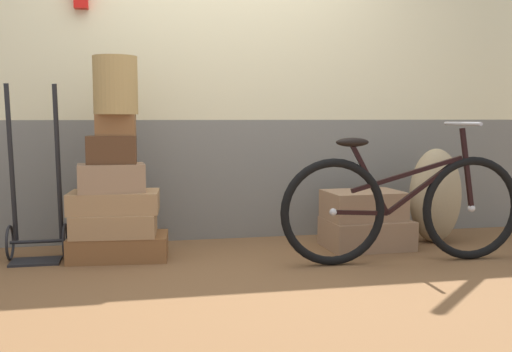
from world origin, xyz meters
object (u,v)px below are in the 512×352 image
suitcase_3 (111,178)px  wicker_basket (115,85)px  suitcase_6 (366,233)px  burlap_sack (435,196)px  suitcase_0 (119,247)px  bicycle (403,207)px  suitcase_1 (115,224)px  suitcase_4 (112,150)px  suitcase_5 (116,125)px  suitcase_7 (363,205)px  luggage_trolley (36,216)px  suitcase_2 (115,202)px

suitcase_3 → wicker_basket: size_ratio=1.14×
suitcase_6 → burlap_sack: 0.65m
suitcase_0 → bicycle: (1.86, -0.48, 0.29)m
suitcase_0 → suitcase_1: size_ratio=1.18×
suitcase_0 → suitcase_3: bearing=-167.3°
suitcase_4 → suitcase_1: bearing=-31.2°
bicycle → suitcase_5: bearing=165.6°
burlap_sack → bicycle: 0.75m
suitcase_4 → suitcase_7: bearing=1.8°
suitcase_6 → luggage_trolley: size_ratio=0.51×
suitcase_7 → bicycle: size_ratio=0.33×
suitcase_1 → suitcase_4: suitcase_4 is taller
suitcase_7 → wicker_basket: bearing=176.8°
suitcase_3 → luggage_trolley: bearing=165.8°
suitcase_2 → luggage_trolley: size_ratio=0.50×
suitcase_0 → wicker_basket: size_ratio=1.71×
suitcase_5 → suitcase_7: bearing=3.9°
suitcase_3 → burlap_sack: bearing=-2.4°
suitcase_2 → suitcase_0: bearing=-38.6°
wicker_basket → bicycle: (1.86, -0.49, -0.81)m
suitcase_1 → burlap_sack: burlap_sack is taller
suitcase_3 → burlap_sack: (2.42, 0.06, -0.19)m
bicycle → luggage_trolley: bearing=166.7°
suitcase_0 → burlap_sack: bearing=6.5°
bicycle → suitcase_3: bearing=165.9°
suitcase_0 → suitcase_4: size_ratio=2.02×
suitcase_4 → wicker_basket: bearing=5.6°
suitcase_1 → suitcase_5: 0.67m
suitcase_6 → suitcase_4: bearing=177.3°
luggage_trolley → suitcase_1: bearing=-9.5°
suitcase_5 → bicycle: bearing=-10.6°
suitcase_4 → bicycle: bearing=-12.5°
suitcase_7 → burlap_sack: (0.61, 0.06, 0.05)m
suitcase_0 → suitcase_1: suitcase_1 is taller
suitcase_6 → luggage_trolley: bearing=175.4°
suitcase_2 → suitcase_7: 1.80m
suitcase_4 → suitcase_5: suitcase_5 is taller
suitcase_1 → suitcase_4: (-0.01, 0.00, 0.51)m
suitcase_6 → burlap_sack: (0.59, 0.07, 0.26)m
suitcase_1 → suitcase_4: size_ratio=1.71×
suitcase_3 → wicker_basket: 0.62m
suitcase_7 → luggage_trolley: 2.32m
luggage_trolley → bicycle: luggage_trolley is taller
suitcase_7 → bicycle: (0.09, -0.48, 0.05)m
suitcase_2 → suitcase_5: suitcase_5 is taller
suitcase_1 → suitcase_7: suitcase_7 is taller
suitcase_5 → burlap_sack: (2.39, 0.06, -0.55)m
suitcase_2 → burlap_sack: bearing=5.5°
suitcase_3 → suitcase_4: bearing=45.7°
suitcase_4 → suitcase_6: size_ratio=0.53×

